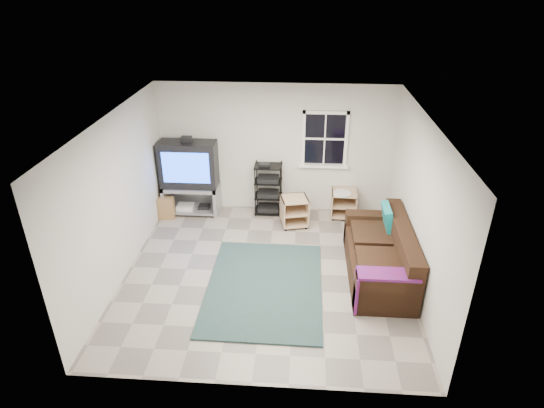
# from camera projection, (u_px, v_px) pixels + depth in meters

# --- Properties ---
(room) EXTENTS (4.60, 4.62, 4.60)m
(room) POSITION_uv_depth(u_px,v_px,m) (325.00, 143.00, 8.77)
(room) COLOR gray
(room) RESTS_ON ground
(tv_unit) EXTENTS (1.11, 0.55, 1.63)m
(tv_unit) POSITION_uv_depth(u_px,v_px,m) (189.00, 172.00, 8.96)
(tv_unit) COLOR gray
(tv_unit) RESTS_ON ground
(av_rack) EXTENTS (0.54, 0.39, 1.08)m
(av_rack) POSITION_uv_depth(u_px,v_px,m) (268.00, 192.00, 9.14)
(av_rack) COLOR black
(av_rack) RESTS_ON ground
(side_table_left) EXTENTS (0.59, 0.59, 0.58)m
(side_table_left) POSITION_uv_depth(u_px,v_px,m) (294.00, 210.00, 8.80)
(side_table_left) COLOR tan
(side_table_left) RESTS_ON ground
(side_table_right) EXTENTS (0.52, 0.53, 0.57)m
(side_table_right) POSITION_uv_depth(u_px,v_px,m) (344.00, 201.00, 9.09)
(side_table_right) COLOR tan
(side_table_right) RESTS_ON ground
(sofa) EXTENTS (0.94, 2.11, 0.97)m
(sofa) POSITION_uv_depth(u_px,v_px,m) (381.00, 257.00, 7.29)
(sofa) COLOR black
(sofa) RESTS_ON ground
(shag_rug) EXTENTS (1.81, 2.47, 0.03)m
(shag_rug) POSITION_uv_depth(u_px,v_px,m) (264.00, 286.00, 7.14)
(shag_rug) COLOR #312115
(shag_rug) RESTS_ON ground
(paper_bag) EXTENTS (0.33, 0.23, 0.44)m
(paper_bag) POSITION_uv_depth(u_px,v_px,m) (166.00, 208.00, 9.06)
(paper_bag) COLOR #9F7647
(paper_bag) RESTS_ON ground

